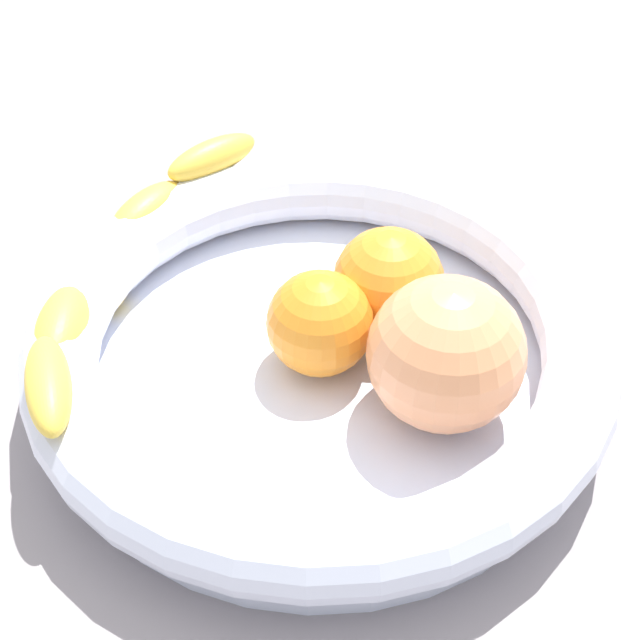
# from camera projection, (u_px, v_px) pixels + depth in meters

# --- Properties ---
(kitchen_counter) EXTENTS (1.20, 1.20, 0.03)m
(kitchen_counter) POSITION_uv_depth(u_px,v_px,m) (320.00, 402.00, 0.51)
(kitchen_counter) COLOR gray
(kitchen_counter) RESTS_ON ground
(fruit_bowl) EXTENTS (0.30, 0.30, 0.06)m
(fruit_bowl) POSITION_uv_depth(u_px,v_px,m) (320.00, 345.00, 0.48)
(fruit_bowl) COLOR silver
(fruit_bowl) RESTS_ON kitchen_counter
(banana_draped_left) EXTENTS (0.18, 0.20, 0.05)m
(banana_draped_left) POSITION_uv_depth(u_px,v_px,m) (115.00, 269.00, 0.50)
(banana_draped_left) COLOR yellow
(banana_draped_left) RESTS_ON fruit_bowl
(orange_front) EXTENTS (0.06, 0.06, 0.06)m
(orange_front) POSITION_uv_depth(u_px,v_px,m) (320.00, 323.00, 0.47)
(orange_front) COLOR orange
(orange_front) RESTS_ON fruit_bowl
(orange_mid_left) EXTENTS (0.06, 0.06, 0.06)m
(orange_mid_left) POSITION_uv_depth(u_px,v_px,m) (388.00, 282.00, 0.49)
(orange_mid_left) COLOR orange
(orange_mid_left) RESTS_ON fruit_bowl
(peach_blush) EXTENTS (0.08, 0.08, 0.08)m
(peach_blush) POSITION_uv_depth(u_px,v_px,m) (446.00, 354.00, 0.44)
(peach_blush) COLOR #F99E66
(peach_blush) RESTS_ON fruit_bowl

